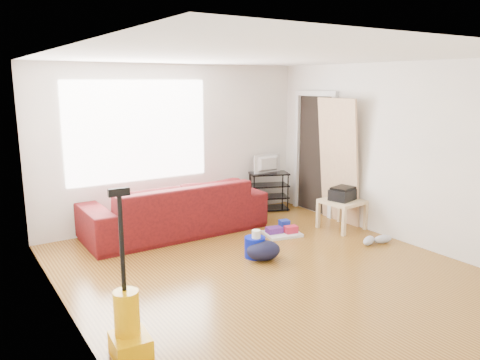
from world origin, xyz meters
TOP-DOWN VIEW (x-y plane):
  - room at (0.07, 0.15)m, footprint 4.51×5.01m
  - sofa at (-0.29, 1.95)m, footprint 2.68×1.05m
  - tv_stand at (1.65, 2.22)m, footprint 0.76×0.60m
  - tv at (1.65, 2.22)m, footprint 0.55×0.07m
  - side_table at (1.95, 0.73)m, footprint 0.61×0.61m
  - printer at (1.95, 0.73)m, footprint 0.45×0.39m
  - bucket at (0.14, 0.47)m, footprint 0.34×0.34m
  - toilet_paper at (0.14, 0.43)m, footprint 0.11×0.11m
  - cleaning_tray at (1.00, 0.99)m, footprint 0.58×0.50m
  - backpack at (0.18, 0.33)m, footprint 0.49×0.41m
  - sneakers at (1.85, -0.04)m, footprint 0.52×0.27m
  - vacuum at (-2.00, -0.79)m, footprint 0.32×0.36m
  - door_panel at (2.13, 1.03)m, footprint 0.25×0.80m

SIDE VIEW (x-z plane):
  - sofa at x=-0.29m, z-range -0.39..0.39m
  - bucket at x=0.14m, z-range -0.13..0.13m
  - backpack at x=0.18m, z-range -0.12..0.12m
  - door_panel at x=2.13m, z-range -0.99..0.99m
  - cleaning_tray at x=1.00m, z-range -0.04..0.15m
  - sneakers at x=1.85m, z-range 0.00..0.12m
  - toilet_paper at x=0.14m, z-range 0.13..0.24m
  - vacuum at x=-2.00m, z-range -0.45..0.97m
  - tv_stand at x=1.65m, z-range 0.01..0.68m
  - side_table at x=1.95m, z-range 0.16..0.61m
  - printer at x=1.95m, z-range 0.45..0.66m
  - tv at x=1.65m, z-range 0.67..0.98m
  - room at x=0.07m, z-range 0.00..2.51m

